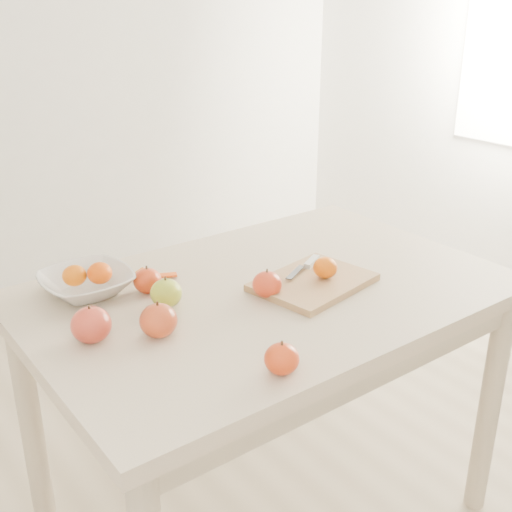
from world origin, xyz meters
TOP-DOWN VIEW (x-y plane):
  - table at (0.00, 0.00)m, footprint 1.20×0.80m
  - cutting_board at (0.10, -0.06)m, footprint 0.32×0.26m
  - board_tangerine at (0.13, -0.07)m, footprint 0.06×0.06m
  - fruit_bowl at (-0.38, 0.24)m, footprint 0.22×0.22m
  - bowl_tangerine_near at (-0.41, 0.25)m, footprint 0.06×0.06m
  - bowl_tangerine_far at (-0.35, 0.23)m, footprint 0.06×0.06m
  - orange_peel_a at (-0.22, 0.25)m, footprint 0.07×0.07m
  - orange_peel_b at (-0.17, 0.21)m, footprint 0.06×0.05m
  - paring_knife at (0.15, 0.01)m, footprint 0.16×0.08m
  - apple_green at (-0.26, 0.06)m, footprint 0.08×0.08m
  - apple_red_e at (-0.03, -0.04)m, footprint 0.07×0.07m
  - apple_red_c at (-0.22, -0.33)m, footprint 0.07×0.07m
  - apple_red_d at (-0.34, -0.05)m, footprint 0.08×0.08m
  - apple_red_a at (-0.26, 0.16)m, footprint 0.07×0.07m
  - apple_red_b at (-0.47, 0.01)m, footprint 0.09×0.09m

SIDE VIEW (x-z plane):
  - table at x=0.00m, z-range 0.28..1.03m
  - orange_peel_a at x=-0.22m, z-range 0.75..0.76m
  - orange_peel_b at x=-0.17m, z-range 0.75..0.76m
  - cutting_board at x=0.10m, z-range 0.75..0.77m
  - paring_knife at x=0.15m, z-range 0.77..0.78m
  - fruit_bowl at x=-0.38m, z-range 0.75..0.80m
  - apple_red_c at x=-0.22m, z-range 0.75..0.81m
  - apple_red_a at x=-0.26m, z-range 0.75..0.81m
  - apple_red_e at x=-0.03m, z-range 0.75..0.82m
  - apple_green at x=-0.26m, z-range 0.75..0.82m
  - apple_red_d at x=-0.34m, z-range 0.75..0.82m
  - apple_red_b at x=-0.47m, z-range 0.75..0.83m
  - board_tangerine at x=0.13m, z-range 0.77..0.82m
  - bowl_tangerine_near at x=-0.41m, z-range 0.78..0.83m
  - bowl_tangerine_far at x=-0.35m, z-range 0.78..0.83m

